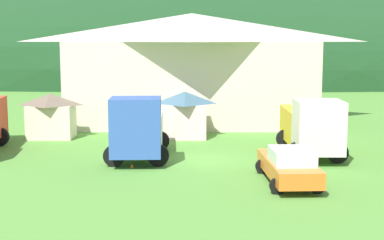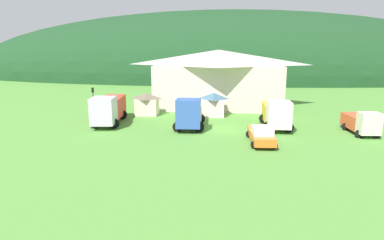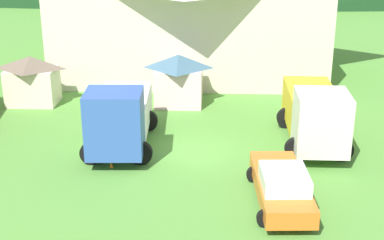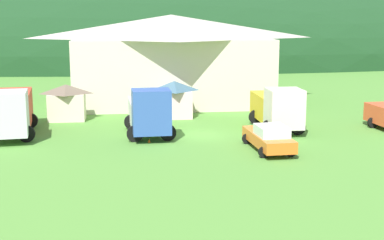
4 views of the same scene
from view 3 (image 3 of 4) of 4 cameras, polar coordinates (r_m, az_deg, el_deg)
name	(u,v)px [view 3 (image 3 of 4)]	position (r m, az deg, el deg)	size (l,w,h in m)	color
ground_plane	(192,153)	(27.25, -0.02, -3.30)	(200.00, 200.00, 0.00)	#518C38
depot_building	(191,10)	(40.21, -0.09, 10.96)	(19.19, 11.94, 8.32)	beige
play_shed_cream	(32,79)	(34.87, -15.72, 3.94)	(3.08, 2.24, 2.88)	beige
play_shed_pink	(179,79)	(33.48, -1.35, 4.14)	(2.95, 2.68, 3.00)	beige
box_truck_blue	(120,116)	(27.34, -7.23, 0.39)	(3.47, 6.94, 3.47)	#3356AD
heavy_rig_striped	(315,113)	(28.14, 12.19, 0.67)	(3.18, 6.87, 3.25)	silver
service_pickup_orange	(282,185)	(22.66, 8.95, -6.47)	(2.52, 5.45, 1.66)	orange
traffic_cone_near_pickup	(111,167)	(26.04, -8.06, -4.70)	(0.36, 0.36, 0.50)	orange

